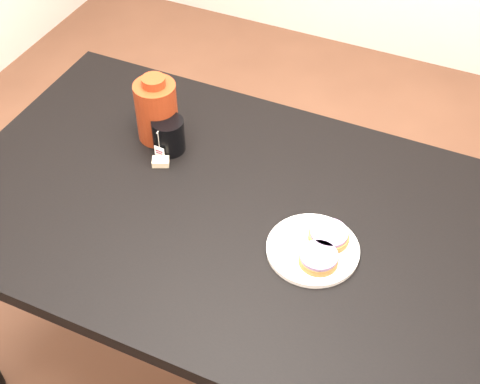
{
  "coord_description": "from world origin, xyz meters",
  "views": [
    {
      "loc": [
        0.53,
        -1.04,
        1.98
      ],
      "look_at": [
        0.05,
        0.01,
        0.81
      ],
      "focal_mm": 50.0,
      "sensor_mm": 36.0,
      "label": 1
    }
  ],
  "objects_px": {
    "table": "(222,227)",
    "bagel_front": "(319,258)",
    "mug": "(168,135)",
    "bagel_package": "(157,110)",
    "plate": "(313,249)",
    "teabag_pouch": "(161,162)",
    "bagel_back": "(329,235)"
  },
  "relations": [
    {
      "from": "mug",
      "to": "teabag_pouch",
      "type": "bearing_deg",
      "value": -78.12
    },
    {
      "from": "plate",
      "to": "bagel_front",
      "type": "height_order",
      "value": "bagel_front"
    },
    {
      "from": "bagel_back",
      "to": "bagel_package",
      "type": "xyz_separation_m",
      "value": [
        -0.56,
        0.18,
        0.07
      ]
    },
    {
      "from": "table",
      "to": "mug",
      "type": "distance_m",
      "value": 0.3
    },
    {
      "from": "table",
      "to": "mug",
      "type": "bearing_deg",
      "value": 148.81
    },
    {
      "from": "table",
      "to": "bagel_package",
      "type": "xyz_separation_m",
      "value": [
        -0.28,
        0.18,
        0.17
      ]
    },
    {
      "from": "plate",
      "to": "teabag_pouch",
      "type": "height_order",
      "value": "teabag_pouch"
    },
    {
      "from": "bagel_front",
      "to": "mug",
      "type": "relative_size",
      "value": 0.93
    },
    {
      "from": "table",
      "to": "teabag_pouch",
      "type": "xyz_separation_m",
      "value": [
        -0.22,
        0.07,
        0.09
      ]
    },
    {
      "from": "bagel_front",
      "to": "bagel_package",
      "type": "bearing_deg",
      "value": 155.75
    },
    {
      "from": "table",
      "to": "bagel_package",
      "type": "bearing_deg",
      "value": 147.84
    },
    {
      "from": "mug",
      "to": "teabag_pouch",
      "type": "relative_size",
      "value": 2.95
    },
    {
      "from": "bagel_package",
      "to": "teabag_pouch",
      "type": "bearing_deg",
      "value": -58.83
    },
    {
      "from": "table",
      "to": "bagel_front",
      "type": "bearing_deg",
      "value": -15.51
    },
    {
      "from": "bagel_package",
      "to": "bagel_front",
      "type": "bearing_deg",
      "value": -24.25
    },
    {
      "from": "bagel_front",
      "to": "teabag_pouch",
      "type": "bearing_deg",
      "value": 163.26
    },
    {
      "from": "table",
      "to": "teabag_pouch",
      "type": "bearing_deg",
      "value": 161.65
    },
    {
      "from": "mug",
      "to": "table",
      "type": "bearing_deg",
      "value": -28.81
    },
    {
      "from": "bagel_back",
      "to": "teabag_pouch",
      "type": "xyz_separation_m",
      "value": [
        -0.5,
        0.08,
        -0.02
      ]
    },
    {
      "from": "table",
      "to": "bagel_back",
      "type": "bearing_deg",
      "value": -0.82
    },
    {
      "from": "plate",
      "to": "bagel_back",
      "type": "height_order",
      "value": "bagel_back"
    },
    {
      "from": "mug",
      "to": "bagel_package",
      "type": "xyz_separation_m",
      "value": [
        -0.05,
        0.04,
        0.04
      ]
    },
    {
      "from": "teabag_pouch",
      "to": "mug",
      "type": "bearing_deg",
      "value": 99.5
    },
    {
      "from": "mug",
      "to": "bagel_package",
      "type": "height_order",
      "value": "bagel_package"
    },
    {
      "from": "plate",
      "to": "bagel_back",
      "type": "relative_size",
      "value": 1.94
    },
    {
      "from": "teabag_pouch",
      "to": "plate",
      "type": "bearing_deg",
      "value": -13.76
    },
    {
      "from": "bagel_front",
      "to": "bagel_package",
      "type": "height_order",
      "value": "bagel_package"
    },
    {
      "from": "bagel_front",
      "to": "teabag_pouch",
      "type": "height_order",
      "value": "bagel_front"
    },
    {
      "from": "bagel_front",
      "to": "teabag_pouch",
      "type": "relative_size",
      "value": 2.75
    },
    {
      "from": "table",
      "to": "bagel_package",
      "type": "distance_m",
      "value": 0.37
    },
    {
      "from": "bagel_front",
      "to": "mug",
      "type": "xyz_separation_m",
      "value": [
        -0.51,
        0.22,
        0.02
      ]
    },
    {
      "from": "bagel_back",
      "to": "mug",
      "type": "xyz_separation_m",
      "value": [
        -0.51,
        0.14,
        0.02
      ]
    }
  ]
}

